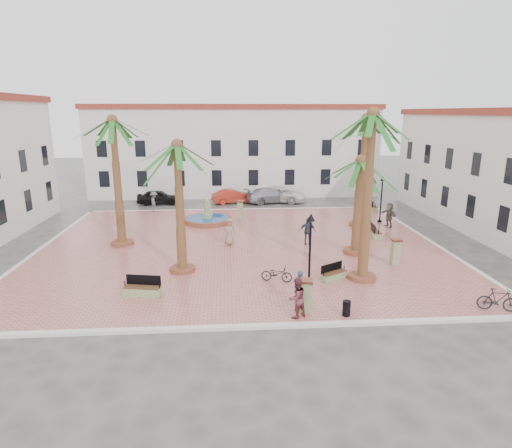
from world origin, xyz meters
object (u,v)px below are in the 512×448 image
object	(u,v)px
pedestrian_fountain_a	(229,232)
car_red	(233,196)
bench_ne	(370,207)
lamppost_e	(382,191)
fountain	(208,219)
bench_se	(334,275)
cyclist_a	(300,287)
pedestrian_north	(154,202)
lamppost_s	(310,238)
palm_nw	(113,134)
car_silver	(271,195)
litter_bin	(346,308)
car_white	(279,194)
palm_e	(360,173)
bench_s	(143,290)
palm_s	(372,132)
bollard_se	(306,295)
bollard_n	(240,209)
cyclist_b	(297,298)
palm_ne	(365,130)
bicycle_b	(498,300)
pedestrian_east	(389,215)
bicycle_a	(277,274)
car_black	(159,197)
pedestrian_fountain_b	(307,231)
bench_e	(374,233)
palm_sw	(178,160)

from	to	relation	value
pedestrian_fountain_a	car_red	bearing A→B (deg)	85.32
bench_ne	lamppost_e	xyz separation A→B (m)	(-0.60, -4.25, 2.24)
fountain	bench_se	size ratio (longest dim) A/B	2.36
bench_ne	cyclist_a	bearing A→B (deg)	141.37
cyclist_a	pedestrian_north	world-z (taller)	pedestrian_north
lamppost_s	pedestrian_north	xyz separation A→B (m)	(-10.49, 17.52, -1.68)
palm_nw	car_silver	world-z (taller)	palm_nw
palm_nw	litter_bin	world-z (taller)	palm_nw
bench_ne	car_white	xyz separation A→B (m)	(-7.57, 5.08, 0.31)
palm_e	bench_s	distance (m)	14.15
palm_s	bollard_se	distance (m)	8.58
bollard_n	cyclist_b	bearing A→B (deg)	-84.12
palm_e	cyclist_b	size ratio (longest dim) A/B	3.44
palm_e	cyclist_a	bearing A→B (deg)	-124.03
lamppost_e	fountain	bearing A→B (deg)	176.49
lamppost_e	car_red	world-z (taller)	lamppost_e
palm_ne	bicycle_b	xyz separation A→B (m)	(1.64, -14.91, -6.73)
cyclist_b	pedestrian_east	world-z (taller)	pedestrian_east
car_red	car_white	bearing A→B (deg)	-100.39
bicycle_a	car_white	bearing A→B (deg)	8.52
bicycle_a	car_black	size ratio (longest dim) A/B	0.39
palm_ne	bicycle_a	bearing A→B (deg)	-125.52
bench_se	lamppost_e	distance (m)	13.69
bench_ne	lamppost_e	distance (m)	4.84
fountain	bench_ne	distance (m)	14.80
cyclist_a	pedestrian_fountain_b	bearing A→B (deg)	-78.25
litter_bin	car_red	xyz separation A→B (m)	(-4.48, 24.77, 0.19)
car_black	bicycle_b	bearing A→B (deg)	-144.50
lamppost_e	car_black	bearing A→B (deg)	154.90
bollard_n	car_black	xyz separation A→B (m)	(-7.71, 7.03, -0.25)
bench_se	car_red	distance (m)	21.21
pedestrian_fountain_b	car_black	bearing A→B (deg)	134.22
palm_ne	cyclist_a	size ratio (longest dim) A/B	5.29
bench_ne	pedestrian_fountain_b	xyz separation A→B (m)	(-7.52, -9.73, 0.63)
lamppost_e	car_silver	distance (m)	12.01
fountain	bench_s	bearing A→B (deg)	-100.33
palm_ne	car_white	distance (m)	13.26
cyclist_b	pedestrian_north	bearing A→B (deg)	-97.11
pedestrian_fountain_a	lamppost_s	bearing A→B (deg)	-64.37
pedestrian_north	bench_s	bearing A→B (deg)	-179.60
palm_nw	cyclist_a	bearing A→B (deg)	-43.58
bench_e	lamppost_e	xyz separation A→B (m)	(1.86, 4.06, 2.22)
pedestrian_east	bicycle_b	bearing A→B (deg)	-21.46
bench_ne	bicycle_a	size ratio (longest dim) A/B	1.19
palm_s	bench_s	world-z (taller)	palm_s
pedestrian_fountain_b	palm_sw	bearing A→B (deg)	-146.06
litter_bin	bicycle_b	bearing A→B (deg)	0.00
pedestrian_fountain_b	car_silver	bearing A→B (deg)	98.13
fountain	pedestrian_north	size ratio (longest dim) A/B	2.11
palm_ne	lamppost_e	bearing A→B (deg)	26.49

